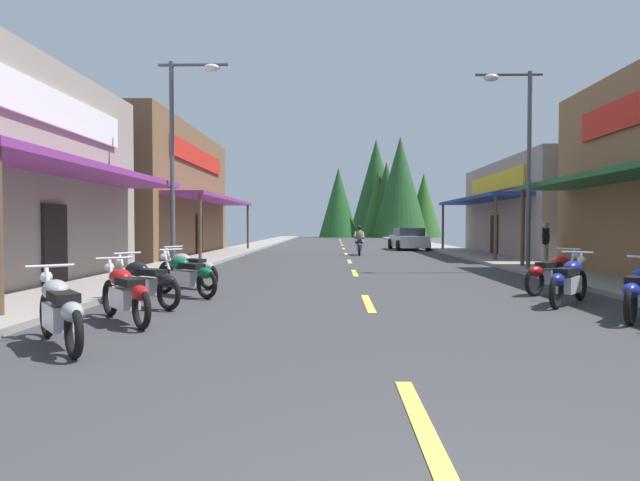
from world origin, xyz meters
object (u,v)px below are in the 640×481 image
at_px(motorcycle_parked_right_1, 640,290).
at_px(motorcycle_parked_left_1, 125,293).
at_px(streetlamp_left, 182,138).
at_px(motorcycle_parked_left_0, 60,310).
at_px(motorcycle_parked_right_3, 554,273).
at_px(pedestrian_by_shop, 546,241).
at_px(motorcycle_parked_left_4, 188,268).
at_px(motorcycle_parked_left_2, 144,282).
at_px(parked_car_curbside, 408,239).
at_px(streetlamp_right, 519,143).
at_px(rider_cruising_lead, 359,243).
at_px(motorcycle_parked_left_3, 186,274).
at_px(motorcycle_parked_right_2, 569,280).

xyz_separation_m(motorcycle_parked_right_1, motorcycle_parked_left_1, (-8.45, -0.53, 0.00)).
distance_m(streetlamp_left, motorcycle_parked_right_1, 12.93).
bearing_deg(motorcycle_parked_left_0, motorcycle_parked_right_3, -96.79).
bearing_deg(pedestrian_by_shop, motorcycle_parked_left_4, -110.70).
height_order(motorcycle_parked_right_3, motorcycle_parked_left_4, same).
height_order(motorcycle_parked_left_2, parked_car_curbside, parked_car_curbside).
relative_size(streetlamp_right, motorcycle_parked_right_3, 3.61).
distance_m(streetlamp_left, motorcycle_parked_left_2, 7.50).
relative_size(rider_cruising_lead, parked_car_curbside, 0.49).
height_order(streetlamp_left, motorcycle_parked_left_3, streetlamp_left).
bearing_deg(motorcycle_parked_left_3, pedestrian_by_shop, -107.85).
distance_m(streetlamp_right, motorcycle_parked_right_1, 9.51).
bearing_deg(parked_car_curbside, motorcycle_parked_right_2, 175.81).
xyz_separation_m(motorcycle_parked_left_3, parked_car_curbside, (8.11, 22.45, 0.20)).
xyz_separation_m(motorcycle_parked_left_1, motorcycle_parked_left_4, (-0.31, 4.76, 0.00)).
xyz_separation_m(motorcycle_parked_left_0, parked_car_curbside, (8.34, 27.35, 0.20)).
bearing_deg(pedestrian_by_shop, streetlamp_right, -91.89).
distance_m(streetlamp_right, motorcycle_parked_left_0, 15.02).
bearing_deg(pedestrian_by_shop, motorcycle_parked_right_3, -69.50).
bearing_deg(streetlamp_right, motorcycle_parked_left_0, -131.42).
relative_size(motorcycle_parked_right_1, motorcycle_parked_left_0, 0.99).
xyz_separation_m(motorcycle_parked_left_0, motorcycle_parked_left_3, (0.23, 4.91, 0.00)).
xyz_separation_m(motorcycle_parked_right_1, parked_car_curbside, (-0.27, 25.11, 0.20)).
height_order(motorcycle_parked_right_3, motorcycle_parked_left_3, same).
bearing_deg(pedestrian_by_shop, motorcycle_parked_left_2, -99.86).
distance_m(motorcycle_parked_left_0, motorcycle_parked_left_4, 6.47).
height_order(streetlamp_left, motorcycle_parked_right_2, streetlamp_left).
bearing_deg(streetlamp_left, motorcycle_parked_left_4, -71.93).
bearing_deg(motorcycle_parked_left_4, motorcycle_parked_right_3, -154.25).
height_order(motorcycle_parked_right_2, rider_cruising_lead, rider_cruising_lead).
bearing_deg(motorcycle_parked_left_4, rider_cruising_lead, -76.82).
xyz_separation_m(motorcycle_parked_left_0, motorcycle_parked_left_4, (-0.15, 6.47, 0.00)).
xyz_separation_m(streetlamp_left, motorcycle_parked_right_1, (9.82, -7.49, -3.81)).
height_order(rider_cruising_lead, pedestrian_by_shop, pedestrian_by_shop).
relative_size(motorcycle_parked_right_1, motorcycle_parked_right_2, 1.01).
distance_m(motorcycle_parked_left_1, motorcycle_parked_left_3, 3.20).
height_order(streetlamp_left, rider_cruising_lead, streetlamp_left).
xyz_separation_m(streetlamp_left, rider_cruising_lead, (6.08, 11.28, -3.64)).
distance_m(motorcycle_parked_left_3, pedestrian_by_shop, 13.40).
relative_size(streetlamp_right, motorcycle_parked_left_0, 3.86).
height_order(motorcycle_parked_left_4, parked_car_curbside, parked_car_curbside).
height_order(motorcycle_parked_right_2, pedestrian_by_shop, pedestrian_by_shop).
relative_size(motorcycle_parked_right_2, pedestrian_by_shop, 0.99).
bearing_deg(motorcycle_parked_left_4, motorcycle_parked_right_1, -173.57).
bearing_deg(parked_car_curbside, motorcycle_parked_right_3, 176.82).
bearing_deg(rider_cruising_lead, pedestrian_by_shop, -141.32).
xyz_separation_m(motorcycle_parked_right_1, motorcycle_parked_right_3, (-0.06, 3.25, 0.00)).
bearing_deg(motorcycle_parked_right_1, streetlamp_left, 92.59).
bearing_deg(rider_cruising_lead, motorcycle_parked_left_2, 165.91).
relative_size(motorcycle_parked_left_0, motorcycle_parked_left_3, 0.97).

